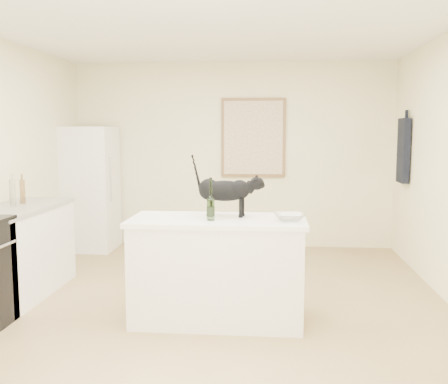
# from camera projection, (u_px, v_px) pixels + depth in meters

# --- Properties ---
(floor) EXTENTS (5.50, 5.50, 0.00)m
(floor) POSITION_uv_depth(u_px,v_px,m) (209.00, 311.00, 4.65)
(floor) COLOR tan
(floor) RESTS_ON ground
(ceiling) EXTENTS (5.50, 5.50, 0.00)m
(ceiling) POSITION_uv_depth(u_px,v_px,m) (208.00, 18.00, 4.34)
(ceiling) COLOR white
(ceiling) RESTS_ON ground
(wall_back) EXTENTS (4.50, 0.00, 4.50)m
(wall_back) POSITION_uv_depth(u_px,v_px,m) (232.00, 155.00, 7.21)
(wall_back) COLOR #FCF2C3
(wall_back) RESTS_ON ground
(wall_front) EXTENTS (4.50, 0.00, 4.50)m
(wall_front) POSITION_uv_depth(u_px,v_px,m) (114.00, 228.00, 1.78)
(wall_front) COLOR #FCF2C3
(wall_front) RESTS_ON ground
(island_base) EXTENTS (1.44, 0.67, 0.86)m
(island_base) POSITION_uv_depth(u_px,v_px,m) (218.00, 272.00, 4.39)
(island_base) COLOR white
(island_base) RESTS_ON floor
(island_top) EXTENTS (1.50, 0.70, 0.04)m
(island_top) POSITION_uv_depth(u_px,v_px,m) (218.00, 221.00, 4.34)
(island_top) COLOR white
(island_top) RESTS_ON island_base
(left_cabinets) EXTENTS (0.60, 1.40, 0.86)m
(left_cabinets) POSITION_uv_depth(u_px,v_px,m) (19.00, 253.00, 5.07)
(left_cabinets) COLOR white
(left_cabinets) RESTS_ON floor
(left_countertop) EXTENTS (0.62, 1.44, 0.04)m
(left_countertop) POSITION_uv_depth(u_px,v_px,m) (17.00, 208.00, 5.02)
(left_countertop) COLOR gray
(left_countertop) RESTS_ON left_cabinets
(fridge) EXTENTS (0.68, 0.68, 1.70)m
(fridge) POSITION_uv_depth(u_px,v_px,m) (90.00, 189.00, 7.05)
(fridge) COLOR white
(fridge) RESTS_ON floor
(artwork_frame) EXTENTS (0.90, 0.03, 1.10)m
(artwork_frame) POSITION_uv_depth(u_px,v_px,m) (253.00, 138.00, 7.13)
(artwork_frame) COLOR brown
(artwork_frame) RESTS_ON wall_back
(artwork_canvas) EXTENTS (0.82, 0.00, 1.02)m
(artwork_canvas) POSITION_uv_depth(u_px,v_px,m) (253.00, 138.00, 7.11)
(artwork_canvas) COLOR beige
(artwork_canvas) RESTS_ON wall_back
(hanging_garment) EXTENTS (0.08, 0.34, 0.80)m
(hanging_garment) POSITION_uv_depth(u_px,v_px,m) (403.00, 151.00, 6.31)
(hanging_garment) COLOR black
(hanging_garment) RESTS_ON wall_right
(black_cat) EXTENTS (0.59, 0.25, 0.40)m
(black_cat) POSITION_uv_depth(u_px,v_px,m) (225.00, 194.00, 4.42)
(black_cat) COLOR black
(black_cat) RESTS_ON island_top
(wine_bottle) EXTENTS (0.07, 0.07, 0.31)m
(wine_bottle) POSITION_uv_depth(u_px,v_px,m) (211.00, 202.00, 4.22)
(wine_bottle) COLOR #295020
(wine_bottle) RESTS_ON island_top
(glass_bowl) EXTENTS (0.27, 0.27, 0.06)m
(glass_bowl) POSITION_uv_depth(u_px,v_px,m) (290.00, 217.00, 4.19)
(glass_bowl) COLOR white
(glass_bowl) RESTS_ON island_top
(fridge_paper) EXTENTS (0.02, 0.12, 0.16)m
(fridge_paper) POSITION_uv_depth(u_px,v_px,m) (113.00, 169.00, 6.97)
(fridge_paper) COLOR silver
(fridge_paper) RESTS_ON fridge
(counter_bottle_cluster) EXTENTS (0.07, 0.28, 0.27)m
(counter_bottle_cluster) POSITION_uv_depth(u_px,v_px,m) (17.00, 193.00, 5.07)
(counter_bottle_cluster) COLOR brown
(counter_bottle_cluster) RESTS_ON left_countertop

